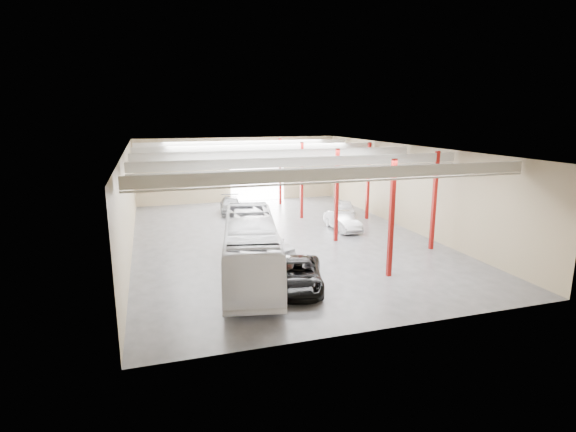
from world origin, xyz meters
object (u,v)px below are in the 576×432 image
car_right_far (346,208)px  car_row_c (231,205)px  car_row_b (256,225)px  car_right_near (343,221)px  black_sedan (298,275)px  car_row_a (268,243)px  coach_bus (251,247)px

car_right_far → car_row_c: bearing=177.1°
car_row_b → car_row_c: (-0.38, 8.81, -0.04)m
car_row_c → car_right_near: car_right_near is taller
black_sedan → car_right_near: 13.46m
car_row_c → car_right_far: size_ratio=1.29×
black_sedan → car_row_a: 6.51m
coach_bus → car_row_a: size_ratio=2.65×
car_right_far → car_right_near: bearing=-97.5°
car_row_a → car_right_far: size_ratio=1.21×
car_row_a → car_right_far: car_row_a is taller
car_row_a → black_sedan: bearing=-106.8°
car_right_near → car_right_far: (2.65, 5.20, -0.09)m
car_row_b → car_right_far: bearing=41.5°
coach_bus → car_row_c: size_ratio=2.48×
car_row_a → car_row_c: 14.03m
car_row_a → car_row_b: bearing=69.0°
black_sedan → car_row_a: bearing=107.4°
black_sedan → car_right_far: bearing=75.1°
black_sedan → car_row_b: black_sedan is taller
coach_bus → car_row_c: (2.05, 17.82, -1.03)m
coach_bus → car_row_c: 17.97m
car_row_a → car_row_c: bearing=73.2°
coach_bus → car_right_far: coach_bus is taller
car_row_a → car_row_c: size_ratio=0.93×
car_row_b → car_right_far: size_ratio=1.20×
car_row_c → car_right_near: (7.65, -9.45, 0.02)m
car_row_c → car_right_near: 12.16m
car_row_b → car_row_c: bearing=109.3°
car_row_b → car_row_c: 8.82m
car_row_b → car_row_c: car_row_b is taller
black_sedan → car_row_a: size_ratio=1.19×
coach_bus → car_row_b: bearing=86.0°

